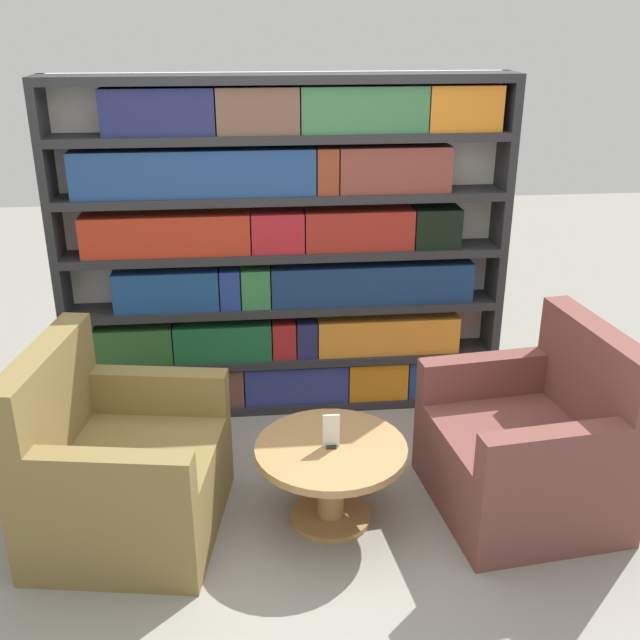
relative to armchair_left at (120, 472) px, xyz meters
name	(u,v)px	position (x,y,z in m)	size (l,w,h in m)	color
ground_plane	(302,526)	(0.88, -0.08, -0.33)	(14.00, 14.00, 0.00)	gray
bookshelf	(283,253)	(0.87, 1.21, 0.70)	(2.70, 0.30, 2.07)	silver
armchair_left	(120,472)	(0.00, 0.00, 0.00)	(0.98, 1.03, 0.97)	olive
armchair_right	(530,449)	(2.05, 0.00, 0.00)	(0.94, 1.00, 0.97)	brown
coffee_table	(331,467)	(1.02, -0.03, -0.02)	(0.75, 0.75, 0.43)	#AD7F4C
table_sign	(331,433)	(1.02, -0.03, 0.17)	(0.08, 0.06, 0.17)	black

